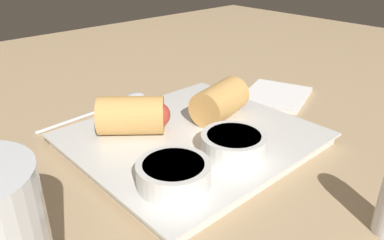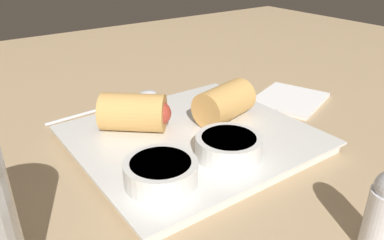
{
  "view_description": "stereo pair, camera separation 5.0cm",
  "coord_description": "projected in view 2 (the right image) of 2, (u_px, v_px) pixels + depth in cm",
  "views": [
    {
      "loc": [
        26.8,
        32.88,
        25.33
      ],
      "look_at": [
        -1.16,
        2.4,
        5.41
      ],
      "focal_mm": 35.0,
      "sensor_mm": 36.0,
      "label": 1
    },
    {
      "loc": [
        22.92,
        36.03,
        25.33
      ],
      "look_at": [
        -1.16,
        2.4,
        5.41
      ],
      "focal_mm": 35.0,
      "sensor_mm": 36.0,
      "label": 2
    }
  ],
  "objects": [
    {
      "name": "dipping_bowl_far",
      "position": [
        161.0,
        171.0,
        0.37
      ],
      "size": [
        7.39,
        7.39,
        2.39
      ],
      "color": "silver",
      "rests_on": "serving_plate"
    },
    {
      "name": "table_surface",
      "position": [
        174.0,
        146.0,
        0.49
      ],
      "size": [
        180.0,
        140.0,
        2.0
      ],
      "color": "tan",
      "rests_on": "ground"
    },
    {
      "name": "dipping_bowl_near",
      "position": [
        229.0,
        146.0,
        0.41
      ],
      "size": [
        7.39,
        7.39,
        2.39
      ],
      "color": "silver",
      "rests_on": "serving_plate"
    },
    {
      "name": "roll_front_right",
      "position": [
        137.0,
        112.0,
        0.47
      ],
      "size": [
        9.17,
        8.83,
        4.78
      ],
      "color": "#DBA356",
      "rests_on": "serving_plate"
    },
    {
      "name": "roll_front_left",
      "position": [
        226.0,
        102.0,
        0.5
      ],
      "size": [
        9.17,
        6.49,
        4.78
      ],
      "color": "#DBA356",
      "rests_on": "serving_plate"
    },
    {
      "name": "salt_shaker",
      "position": [
        384.0,
        213.0,
        0.3
      ],
      "size": [
        2.8,
        2.8,
        7.47
      ],
      "color": "silver",
      "rests_on": "table_surface"
    },
    {
      "name": "serving_plate",
      "position": [
        192.0,
        139.0,
        0.47
      ],
      "size": [
        27.82,
        25.18,
        1.5
      ],
      "color": "silver",
      "rests_on": "table_surface"
    },
    {
      "name": "spoon",
      "position": [
        134.0,
        99.0,
        0.6
      ],
      "size": [
        18.5,
        2.74,
        1.14
      ],
      "color": "silver",
      "rests_on": "table_surface"
    },
    {
      "name": "napkin",
      "position": [
        290.0,
        99.0,
        0.6
      ],
      "size": [
        13.84,
        12.82,
        0.6
      ],
      "color": "white",
      "rests_on": "table_surface"
    }
  ]
}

